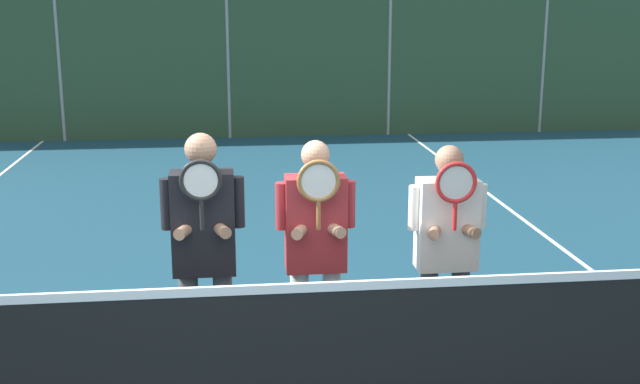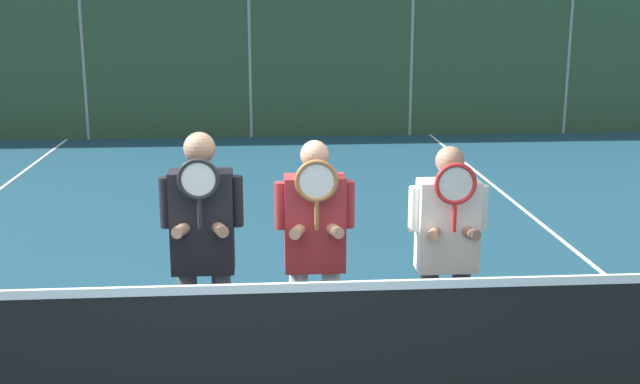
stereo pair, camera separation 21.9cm
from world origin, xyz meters
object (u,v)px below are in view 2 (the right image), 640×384
object	(u,v)px
player_center_left	(315,245)
player_center_right	(447,245)
car_center	(429,79)
car_right_of_center	(636,76)
player_leftmost	(203,244)
car_left_of_center	(201,79)

from	to	relation	value
player_center_left	player_center_right	world-z (taller)	player_center_left
car_center	car_right_of_center	bearing A→B (deg)	0.58
player_leftmost	car_left_of_center	size ratio (longest dim) A/B	0.39
car_right_of_center	car_center	bearing A→B (deg)	-179.42
player_leftmost	player_center_left	xyz separation A→B (m)	(0.75, 0.09, -0.05)
player_leftmost	player_center_right	world-z (taller)	player_leftmost
player_center_right	car_center	world-z (taller)	player_center_right
player_leftmost	car_left_of_center	xyz separation A→B (m)	(-0.92, 13.11, -0.18)
player_center_right	car_center	bearing A→B (deg)	78.74
car_left_of_center	car_center	size ratio (longest dim) A/B	1.11
player_center_left	player_center_right	bearing A→B (deg)	-0.35
player_leftmost	player_center_left	bearing A→B (deg)	6.83
player_center_left	car_center	bearing A→B (deg)	74.83
player_center_left	player_center_right	size ratio (longest dim) A/B	1.03
player_leftmost	player_center_right	distance (m)	1.67
car_center	car_right_of_center	xyz separation A→B (m)	(4.88, 0.05, 0.02)
player_leftmost	car_center	world-z (taller)	player_leftmost
player_leftmost	car_right_of_center	world-z (taller)	player_leftmost
player_center_left	car_left_of_center	distance (m)	13.12
car_left_of_center	car_center	world-z (taller)	car_left_of_center
car_right_of_center	car_left_of_center	bearing A→B (deg)	178.71
player_center_left	car_left_of_center	size ratio (longest dim) A/B	0.37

